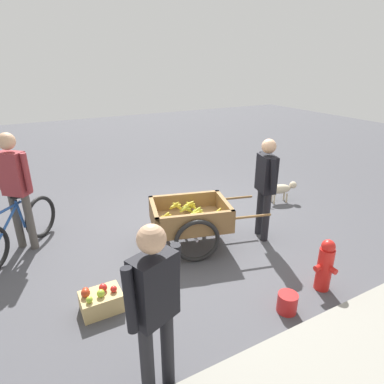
# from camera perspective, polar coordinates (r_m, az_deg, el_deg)

# --- Properties ---
(ground_plane) EXTENTS (24.00, 24.00, 0.00)m
(ground_plane) POSITION_cam_1_polar(r_m,az_deg,el_deg) (5.41, 0.21, -6.64)
(ground_plane) COLOR #47474C
(fruit_cart) EXTENTS (1.79, 1.17, 0.71)m
(fruit_cart) POSITION_cam_1_polar(r_m,az_deg,el_deg) (4.80, -0.27, -4.73)
(fruit_cart) COLOR olive
(fruit_cart) RESTS_ON ground
(vendor_person) EXTENTS (0.28, 0.55, 1.56)m
(vendor_person) POSITION_cam_1_polar(r_m,az_deg,el_deg) (4.96, 12.71, 1.85)
(vendor_person) COLOR black
(vendor_person) RESTS_ON ground
(bicycle) EXTENTS (1.17, 1.26, 0.85)m
(bicycle) POSITION_cam_1_polar(r_m,az_deg,el_deg) (5.27, -28.14, -5.98)
(bicycle) COLOR black
(bicycle) RESTS_ON ground
(cyclist_person) EXTENTS (0.40, 0.43, 1.72)m
(cyclist_person) POSITION_cam_1_polar(r_m,az_deg,el_deg) (5.12, -28.42, 1.61)
(cyclist_person) COLOR #4C4742
(cyclist_person) RESTS_ON ground
(dog) EXTENTS (0.66, 0.29, 0.40)m
(dog) POSITION_cam_1_polar(r_m,az_deg,el_deg) (6.58, 15.37, 0.54)
(dog) COLOR beige
(dog) RESTS_ON ground
(fire_hydrant) EXTENTS (0.25, 0.25, 0.67)m
(fire_hydrant) POSITION_cam_1_polar(r_m,az_deg,el_deg) (4.28, 22.13, -11.69)
(fire_hydrant) COLOR red
(fire_hydrant) RESTS_ON ground
(plastic_bucket) EXTENTS (0.22, 0.22, 0.22)m
(plastic_bucket) POSITION_cam_1_polar(r_m,az_deg,el_deg) (3.95, 16.23, -18.00)
(plastic_bucket) COLOR #B21E1E
(plastic_bucket) RESTS_ON ground
(apple_crate) EXTENTS (0.44, 0.32, 0.32)m
(apple_crate) POSITION_cam_1_polar(r_m,az_deg,el_deg) (3.94, -15.57, -17.74)
(apple_crate) COLOR tan
(apple_crate) RESTS_ON ground
(bystander_person) EXTENTS (0.49, 0.31, 1.57)m
(bystander_person) POSITION_cam_1_polar(r_m,az_deg,el_deg) (2.58, -6.50, -18.30)
(bystander_person) COLOR black
(bystander_person) RESTS_ON ground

